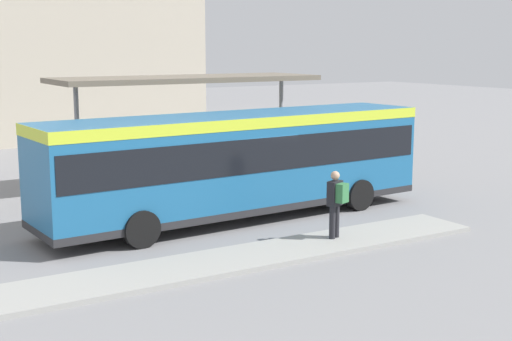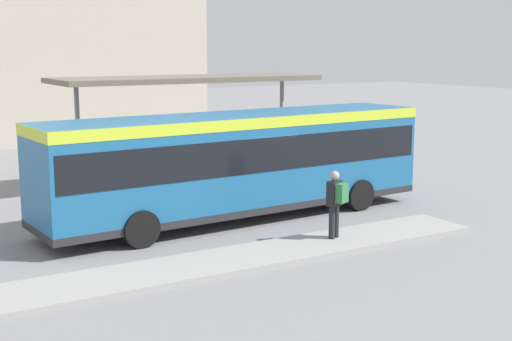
% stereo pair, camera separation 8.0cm
% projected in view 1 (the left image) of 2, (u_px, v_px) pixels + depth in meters
% --- Properties ---
extents(ground_plane, '(120.00, 120.00, 0.00)m').
position_uv_depth(ground_plane, '(239.00, 219.00, 20.63)').
color(ground_plane, gray).
extents(curb_island, '(12.65, 1.80, 0.12)m').
position_uv_depth(curb_island, '(253.00, 257.00, 16.69)').
color(curb_island, '#9E9E99').
rests_on(curb_island, ground_plane).
extents(city_bus, '(11.85, 3.06, 3.03)m').
position_uv_depth(city_bus, '(239.00, 158.00, 20.33)').
color(city_bus, '#1E6093').
rests_on(city_bus, ground_plane).
extents(pedestrian_waiting, '(0.50, 0.53, 1.72)m').
position_uv_depth(pedestrian_waiting, '(336.00, 200.00, 17.92)').
color(pedestrian_waiting, '#232328').
rests_on(pedestrian_waiting, curb_island).
extents(bicycle_orange, '(0.48, 1.75, 0.75)m').
position_uv_depth(bicycle_orange, '(380.00, 166.00, 27.46)').
color(bicycle_orange, black).
rests_on(bicycle_orange, ground_plane).
extents(bicycle_green, '(0.48, 1.61, 0.70)m').
position_uv_depth(bicycle_green, '(365.00, 164.00, 28.04)').
color(bicycle_green, black).
rests_on(bicycle_green, ground_plane).
extents(bicycle_blue, '(0.48, 1.77, 0.77)m').
position_uv_depth(bicycle_blue, '(356.00, 161.00, 28.72)').
color(bicycle_blue, black).
rests_on(bicycle_blue, ground_plane).
extents(bicycle_red, '(0.48, 1.59, 0.69)m').
position_uv_depth(bicycle_red, '(337.00, 160.00, 29.17)').
color(bicycle_red, black).
rests_on(bicycle_red, ground_plane).
extents(station_shelter, '(9.48, 3.19, 3.88)m').
position_uv_depth(station_shelter, '(187.00, 81.00, 25.27)').
color(station_shelter, '#706656').
rests_on(station_shelter, ground_plane).
extents(potted_planter_near_shelter, '(0.77, 0.77, 1.15)m').
position_uv_depth(potted_planter_near_shelter, '(237.00, 176.00, 24.08)').
color(potted_planter_near_shelter, slate).
rests_on(potted_planter_near_shelter, ground_plane).
extents(potted_planter_far_side, '(0.93, 0.93, 1.27)m').
position_uv_depth(potted_planter_far_side, '(185.00, 181.00, 22.89)').
color(potted_planter_far_side, slate).
rests_on(potted_planter_far_side, ground_plane).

